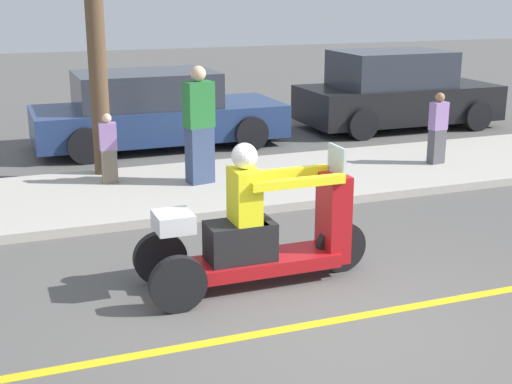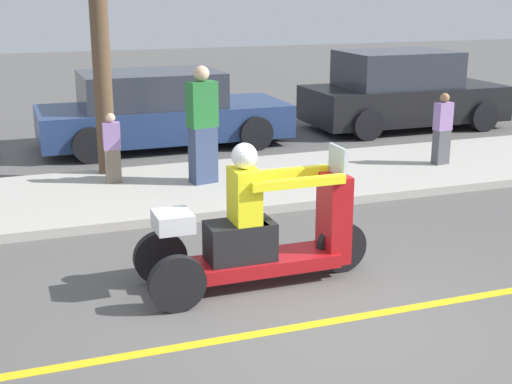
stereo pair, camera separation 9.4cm
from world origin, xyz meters
The scene contains 10 objects.
ground_plane centered at (0.00, 0.00, 0.00)m, with size 60.00×60.00×0.00m, color #565451.
lane_stripe centered at (-0.33, 0.00, 0.00)m, with size 24.00×0.12×0.01m.
sidewalk_strip centered at (0.00, 4.60, 0.06)m, with size 28.00×2.80×0.12m.
motorcycle_trike centered at (-0.31, 1.06, 0.53)m, with size 2.45×0.83×1.50m.
spectator_by_tree centered at (0.13, 4.66, 0.96)m, with size 0.46×0.33×1.75m.
spectator_with_child centered at (-1.14, 5.12, 0.63)m, with size 0.26×0.16×1.05m.
spectator_near_curb centered at (4.17, 4.45, 0.69)m, with size 0.30×0.21×1.18m.
parked_car_lot_far centered at (0.21, 7.94, 0.68)m, with size 4.70×2.11×1.44m.
parked_car_lot_right centered at (5.53, 7.99, 0.77)m, with size 4.27×2.08×1.66m.
tree_trunk centered at (-1.13, 5.77, 1.75)m, with size 0.28×0.28×3.25m.
Camera 2 is at (-2.66, -5.37, 2.96)m, focal length 50.00 mm.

